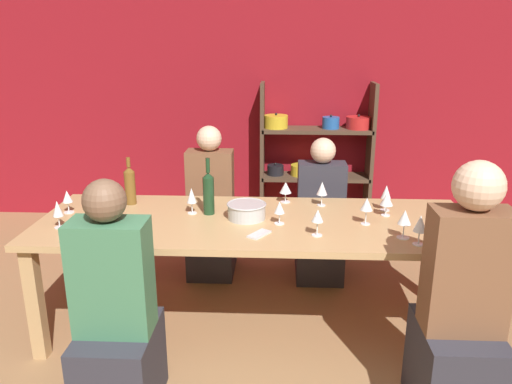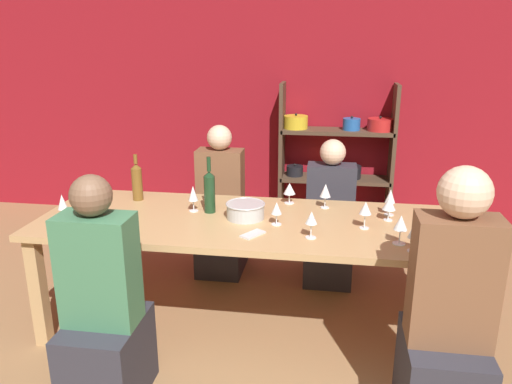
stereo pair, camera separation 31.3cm
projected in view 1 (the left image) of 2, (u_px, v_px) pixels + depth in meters
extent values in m
cube|color=maroon|center=(254.00, 87.00, 4.95)|extent=(8.80, 0.06, 2.70)
cube|color=#4C3828|center=(262.00, 155.00, 4.95)|extent=(0.04, 0.30, 1.42)
cube|color=#4C3828|center=(370.00, 156.00, 4.90)|extent=(0.04, 0.30, 1.42)
cube|color=#4C3828|center=(313.00, 221.00, 5.13)|extent=(1.06, 0.30, 0.04)
cylinder|color=gold|center=(275.00, 214.00, 5.12)|extent=(0.19, 0.19, 0.11)
sphere|color=black|center=(275.00, 207.00, 5.10)|extent=(0.02, 0.02, 0.02)
cylinder|color=black|center=(301.00, 212.00, 5.11)|extent=(0.20, 0.20, 0.15)
sphere|color=black|center=(301.00, 205.00, 5.08)|extent=(0.02, 0.02, 0.02)
cylinder|color=red|center=(327.00, 215.00, 5.10)|extent=(0.20, 0.20, 0.10)
sphere|color=black|center=(327.00, 209.00, 5.08)|extent=(0.02, 0.02, 0.02)
cylinder|color=#338447|center=(353.00, 215.00, 5.09)|extent=(0.17, 0.17, 0.11)
sphere|color=black|center=(353.00, 209.00, 5.07)|extent=(0.02, 0.02, 0.02)
cube|color=#4C3828|center=(315.00, 177.00, 4.99)|extent=(1.06, 0.30, 0.04)
cylinder|color=black|center=(275.00, 170.00, 4.99)|extent=(0.16, 0.16, 0.10)
sphere|color=black|center=(276.00, 164.00, 4.97)|extent=(0.02, 0.02, 0.02)
cylinder|color=gold|center=(302.00, 170.00, 4.97)|extent=(0.22, 0.22, 0.10)
sphere|color=black|center=(302.00, 164.00, 4.95)|extent=(0.02, 0.02, 0.02)
cylinder|color=black|center=(329.00, 170.00, 4.96)|extent=(0.24, 0.24, 0.12)
sphere|color=black|center=(329.00, 163.00, 4.94)|extent=(0.02, 0.02, 0.02)
cube|color=#4C3828|center=(317.00, 130.00, 4.85)|extent=(1.06, 0.30, 0.04)
cylinder|color=gold|center=(276.00, 122.00, 4.84)|extent=(0.23, 0.23, 0.12)
sphere|color=black|center=(276.00, 114.00, 4.82)|extent=(0.02, 0.02, 0.02)
cylinder|color=#235BAD|center=(331.00, 123.00, 4.82)|extent=(0.17, 0.17, 0.11)
sphere|color=black|center=(331.00, 116.00, 4.80)|extent=(0.02, 0.02, 0.02)
cylinder|color=red|center=(358.00, 123.00, 4.81)|extent=(0.24, 0.24, 0.11)
sphere|color=black|center=(359.00, 116.00, 4.79)|extent=(0.02, 0.02, 0.02)
cube|color=tan|center=(255.00, 223.00, 3.09)|extent=(2.68, 0.93, 0.04)
cube|color=tan|center=(35.00, 303.00, 2.89)|extent=(0.08, 0.08, 0.71)
cube|color=tan|center=(478.00, 314.00, 2.77)|extent=(0.08, 0.08, 0.71)
cube|color=tan|center=(85.00, 249.00, 3.62)|extent=(0.08, 0.08, 0.71)
cube|color=tan|center=(436.00, 256.00, 3.51)|extent=(0.08, 0.08, 0.71)
cylinder|color=#B7BABC|center=(247.00, 211.00, 3.10)|extent=(0.23, 0.23, 0.10)
torus|color=#B7BABC|center=(247.00, 204.00, 3.08)|extent=(0.25, 0.25, 0.01)
cylinder|color=brown|center=(130.00, 188.00, 3.35)|extent=(0.07, 0.07, 0.22)
cone|color=brown|center=(129.00, 169.00, 3.31)|extent=(0.07, 0.07, 0.03)
cylinder|color=brown|center=(128.00, 162.00, 3.30)|extent=(0.03, 0.03, 0.07)
cylinder|color=#19381E|center=(209.00, 196.00, 3.16)|extent=(0.07, 0.07, 0.24)
cone|color=#19381E|center=(208.00, 175.00, 3.12)|extent=(0.07, 0.07, 0.03)
cylinder|color=#19381E|center=(208.00, 165.00, 3.10)|extent=(0.03, 0.03, 0.09)
cylinder|color=white|center=(385.00, 210.00, 3.25)|extent=(0.06, 0.06, 0.00)
cylinder|color=white|center=(385.00, 204.00, 3.24)|extent=(0.01, 0.01, 0.08)
cone|color=white|center=(386.00, 192.00, 3.21)|extent=(0.06, 0.06, 0.09)
cylinder|color=white|center=(317.00, 235.00, 2.84)|extent=(0.06, 0.06, 0.00)
cylinder|color=white|center=(317.00, 228.00, 2.83)|extent=(0.01, 0.01, 0.08)
cone|color=white|center=(318.00, 215.00, 2.80)|extent=(0.07, 0.07, 0.07)
cylinder|color=maroon|center=(318.00, 218.00, 2.81)|extent=(0.04, 0.04, 0.03)
cylinder|color=white|center=(321.00, 205.00, 3.35)|extent=(0.06, 0.06, 0.00)
cylinder|color=white|center=(322.00, 200.00, 3.33)|extent=(0.01, 0.01, 0.07)
cone|color=white|center=(322.00, 188.00, 3.31)|extent=(0.07, 0.07, 0.09)
cylinder|color=white|center=(285.00, 202.00, 3.41)|extent=(0.07, 0.07, 0.00)
cylinder|color=white|center=(285.00, 197.00, 3.40)|extent=(0.01, 0.01, 0.06)
cone|color=white|center=(286.00, 187.00, 3.38)|extent=(0.08, 0.08, 0.08)
cylinder|color=beige|center=(286.00, 190.00, 3.39)|extent=(0.04, 0.04, 0.03)
cylinder|color=white|center=(279.00, 223.00, 3.02)|extent=(0.06, 0.06, 0.00)
cylinder|color=white|center=(279.00, 218.00, 3.01)|extent=(0.01, 0.01, 0.06)
cone|color=white|center=(280.00, 207.00, 2.99)|extent=(0.06, 0.06, 0.07)
cylinder|color=white|center=(418.00, 244.00, 2.71)|extent=(0.06, 0.06, 0.00)
cylinder|color=white|center=(419.00, 238.00, 2.70)|extent=(0.01, 0.01, 0.07)
cone|color=white|center=(420.00, 223.00, 2.68)|extent=(0.07, 0.07, 0.09)
cylinder|color=maroon|center=(420.00, 227.00, 2.68)|extent=(0.04, 0.04, 0.04)
cylinder|color=white|center=(403.00, 237.00, 2.80)|extent=(0.07, 0.07, 0.00)
cylinder|color=white|center=(404.00, 231.00, 2.79)|extent=(0.01, 0.01, 0.08)
cone|color=white|center=(405.00, 217.00, 2.77)|extent=(0.07, 0.07, 0.08)
cylinder|color=beige|center=(404.00, 221.00, 2.77)|extent=(0.04, 0.04, 0.03)
cylinder|color=white|center=(386.00, 215.00, 3.16)|extent=(0.06, 0.06, 0.00)
cylinder|color=white|center=(386.00, 210.00, 3.15)|extent=(0.01, 0.01, 0.07)
cone|color=white|center=(387.00, 199.00, 3.13)|extent=(0.08, 0.08, 0.08)
cylinder|color=beige|center=(387.00, 202.00, 3.13)|extent=(0.05, 0.05, 0.03)
cylinder|color=white|center=(192.00, 213.00, 3.20)|extent=(0.06, 0.06, 0.00)
cylinder|color=white|center=(192.00, 208.00, 3.19)|extent=(0.01, 0.01, 0.07)
cone|color=white|center=(192.00, 195.00, 3.16)|extent=(0.06, 0.06, 0.10)
cylinder|color=maroon|center=(192.00, 199.00, 3.17)|extent=(0.03, 0.03, 0.04)
cylinder|color=white|center=(60.00, 227.00, 2.96)|extent=(0.06, 0.06, 0.00)
cylinder|color=white|center=(59.00, 221.00, 2.95)|extent=(0.01, 0.01, 0.07)
cone|color=white|center=(57.00, 208.00, 2.92)|extent=(0.06, 0.06, 0.09)
cylinder|color=beige|center=(58.00, 212.00, 2.93)|extent=(0.03, 0.03, 0.04)
cylinder|color=white|center=(69.00, 212.00, 3.21)|extent=(0.06, 0.06, 0.00)
cylinder|color=white|center=(68.00, 207.00, 3.20)|extent=(0.01, 0.01, 0.07)
cone|color=white|center=(67.00, 196.00, 3.18)|extent=(0.06, 0.06, 0.08)
cylinder|color=beige|center=(68.00, 199.00, 3.18)|extent=(0.04, 0.04, 0.03)
cylinder|color=white|center=(365.00, 224.00, 3.01)|extent=(0.06, 0.06, 0.00)
cylinder|color=white|center=(366.00, 217.00, 3.00)|extent=(0.01, 0.01, 0.09)
cone|color=white|center=(367.00, 204.00, 2.97)|extent=(0.07, 0.07, 0.08)
cylinder|color=beige|center=(367.00, 207.00, 2.98)|extent=(0.04, 0.04, 0.03)
cube|color=silver|center=(259.00, 234.00, 2.84)|extent=(0.14, 0.16, 0.01)
cube|color=#2D2D38|center=(120.00, 369.00, 2.52)|extent=(0.37, 0.46, 0.45)
cube|color=#3D7551|center=(112.00, 277.00, 2.37)|extent=(0.37, 0.20, 0.57)
sphere|color=brown|center=(104.00, 201.00, 2.25)|extent=(0.20, 0.20, 0.20)
cube|color=#2D2D38|center=(212.00, 246.00, 4.01)|extent=(0.36, 0.44, 0.45)
cube|color=brown|center=(210.00, 186.00, 3.86)|extent=(0.36, 0.20, 0.56)
sphere|color=beige|center=(209.00, 138.00, 3.75)|extent=(0.19, 0.19, 0.19)
cube|color=#2D2D38|center=(453.00, 372.00, 2.46)|extent=(0.37, 0.46, 0.49)
cube|color=brown|center=(467.00, 271.00, 2.30)|extent=(0.37, 0.20, 0.60)
sphere|color=beige|center=(479.00, 186.00, 2.18)|extent=(0.23, 0.23, 0.23)
cube|color=#2D2D38|center=(319.00, 250.00, 3.95)|extent=(0.36, 0.45, 0.43)
cube|color=#2D2D38|center=(321.00, 194.00, 3.82)|extent=(0.36, 0.20, 0.49)
sphere|color=beige|center=(323.00, 151.00, 3.71)|extent=(0.19, 0.19, 0.19)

